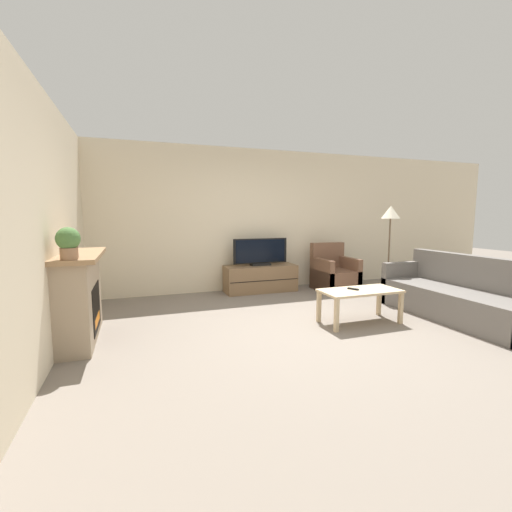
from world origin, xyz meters
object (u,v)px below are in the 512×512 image
Objects in this scene: fireplace at (80,296)px; coffee_table at (360,294)px; potted_plant at (68,242)px; floor_lamp at (390,219)px; armchair at (334,275)px; mantel_vase_left at (72,248)px; tv at (260,253)px; couch at (461,298)px; tv_stand at (260,278)px; remote at (353,289)px.

coffee_table is at bearing -9.32° from fireplace.
floor_lamp reaches higher than potted_plant.
floor_lamp is (1.38, 1.08, 0.99)m from coffee_table.
mantel_vase_left is at bearing -157.47° from armchair.
tv is 0.66× the size of floor_lamp.
potted_plant is 0.14× the size of couch.
fireplace is at bearing -149.56° from tv_stand.
mantel_vase_left is 0.10× the size of couch.
armchair reaches higher than couch.
mantel_vase_left is at bearing -143.46° from tv_stand.
mantel_vase_left is at bearing 174.44° from couch.
couch is at bearing -73.99° from armchair.
floor_lamp is at bearing -54.58° from armchair.
coffee_table is 1.48m from couch.
armchair is (4.25, 1.33, -0.23)m from fireplace.
remote is at bearing -76.79° from tv.
fireplace is at bearing -162.60° from armchair.
fireplace reaches higher than remote.
mantel_vase_left is 4.65m from armchair.
mantel_vase_left is 0.20× the size of coffee_table.
couch is at bearing -87.65° from floor_lamp.
fireplace is at bearing 92.24° from mantel_vase_left.
potted_plant is (0.02, -0.60, 0.67)m from fireplace.
remote is 1.58m from couch.
remote is 2.01m from floor_lamp.
potted_plant is 3.43m from remote.
tv reaches higher than couch.
mantel_vase_left is 4.91m from floor_lamp.
fireplace is 1.57× the size of armchair.
potted_plant is 4.96m from couch.
potted_plant is 0.30× the size of tv.
tv_stand is 9.01× the size of remote.
mantel_vase_left is 0.19m from potted_plant.
couch is (0.64, -2.23, 0.00)m from armchair.
mantel_vase_left is (0.02, -0.42, 0.59)m from fireplace.
armchair is 2.06m from coffee_table.
remote is (-0.08, 0.04, 0.07)m from coffee_table.
potted_plant is at bearing -179.41° from coffee_table.
coffee_table is 7.13× the size of remote.
floor_lamp reaches higher than mantel_vase_left.
fireplace is 4.97m from couch.
potted_plant is at bearing -166.97° from floor_lamp.
coffee_table is (-0.80, -1.90, 0.10)m from armchair.
remote is (-0.88, -1.86, 0.17)m from armchair.
remote is (0.52, -2.20, 0.21)m from tv_stand.
armchair is 0.56× the size of floor_lamp.
fireplace is 4.46× the size of potted_plant.
coffee_table is (3.43, -0.14, -0.72)m from mantel_vase_left.
floor_lamp is at bearing 6.06° from fireplace.
potted_plant is at bearing 152.21° from remote.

